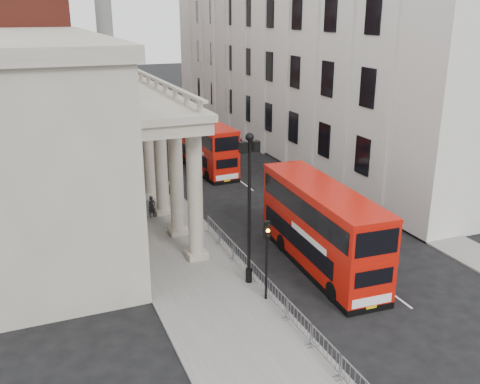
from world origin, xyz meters
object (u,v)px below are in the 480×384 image
Objects in this scene: bus_near at (321,226)px; traffic_light at (267,246)px; lamp_post_south at (249,199)px; bus_far at (204,144)px; lamp_post_north at (129,104)px; lamp_post_mid at (169,136)px; pedestrian_b at (133,199)px; pedestrian_a at (152,207)px; pedestrian_c at (156,185)px; monument_column at (103,0)px.

traffic_light is at bearing -148.47° from bus_near.
lamp_post_south is 22.88m from bus_far.
traffic_light is 5.28m from bus_near.
lamp_post_north reaches higher than traffic_light.
lamp_post_mid is at bearing 90.00° from lamp_post_south.
lamp_post_south and lamp_post_mid have the same top height.
traffic_light is at bearing 109.03° from pedestrian_b.
lamp_post_mid reaches higher than pedestrian_a.
bus_near is at bearing -66.98° from pedestrian_c.
lamp_post_north is (0.00, 32.00, 0.00)m from lamp_post_south.
monument_column is at bearing 85.71° from lamp_post_south.
pedestrian_b is at bearing -97.79° from monument_column.
lamp_post_mid is 18.11m from traffic_light.
lamp_post_south is 14.57m from pedestrian_b.
lamp_post_south is 12.46m from pedestrian_a.
bus_near reaches higher than pedestrian_c.
lamp_post_north reaches higher than pedestrian_a.
monument_column is at bearing 74.43° from pedestrian_a.
pedestrian_b is (-8.29, 13.06, -1.60)m from bus_near.
pedestrian_b is at bearing 104.81° from lamp_post_south.
pedestrian_c is (-1.27, 18.29, -2.21)m from traffic_light.
lamp_post_mid is 4.19m from pedestrian_c.
lamp_post_north is 1.93× the size of traffic_light.
traffic_light is 18.46m from pedestrian_c.
traffic_light is at bearing -104.40° from bus_far.
traffic_light is 24.70m from bus_far.
pedestrian_b is at bearing -128.98° from pedestrian_c.
monument_column is at bearing 83.28° from lamp_post_north.
monument_column is at bearing 85.46° from bus_far.
pedestrian_c is at bearing 64.35° from pedestrian_a.
lamp_post_mid is 5.89m from pedestrian_b.
lamp_post_south is 32.00m from lamp_post_north.
monument_column is 88.56m from bus_near.
monument_column is at bearing 86.41° from pedestrian_c.
bus_near is at bearing -93.71° from bus_far.
monument_column is 6.51× the size of lamp_post_south.
lamp_post_mid is at bearing 90.32° from traffic_light.
pedestrian_b is at bearing 106.44° from pedestrian_a.
pedestrian_c is at bearing 94.12° from lamp_post_south.
bus_near is at bearing 28.54° from traffic_light.
lamp_post_north is (0.00, 16.00, 0.00)m from lamp_post_mid.
lamp_post_south is at bearing -85.85° from pedestrian_a.
pedestrian_c is (1.45, 4.76, -0.01)m from pedestrian_a.
pedestrian_b is (-3.58, -18.45, -3.99)m from lamp_post_north.
lamp_post_north is at bearing 90.00° from lamp_post_mid.
traffic_light reaches higher than pedestrian_c.
traffic_light is (0.10, -34.02, -1.80)m from lamp_post_north.
lamp_post_north is 5.16× the size of pedestrian_b.
pedestrian_c is (2.41, 2.72, -0.03)m from pedestrian_b.
bus_far is (4.94, -9.81, -2.54)m from lamp_post_north.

